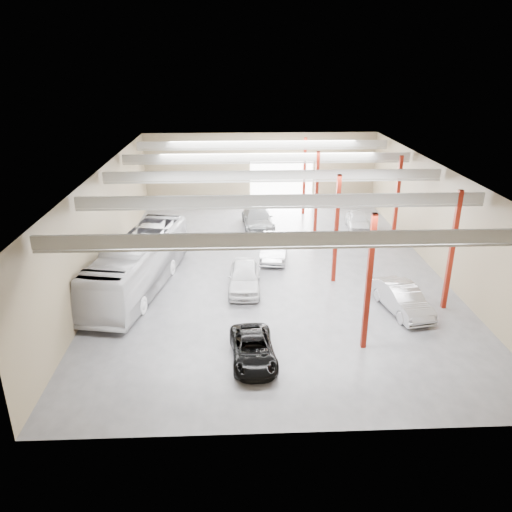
{
  "coord_description": "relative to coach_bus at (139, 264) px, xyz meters",
  "views": [
    {
      "loc": [
        -2.52,
        -31.33,
        13.55
      ],
      "look_at": [
        -1.28,
        -2.97,
        2.2
      ],
      "focal_mm": 35.0,
      "sensor_mm": 36.0,
      "label": 1
    }
  ],
  "objects": [
    {
      "name": "car_right_far",
      "position": [
        16.3,
        10.94,
        -0.95
      ],
      "size": [
        2.15,
        4.47,
        1.47
      ],
      "primitive_type": "imported",
      "rotation": [
        0.0,
        0.0,
        -0.1
      ],
      "color": "silver",
      "rests_on": "ground"
    },
    {
      "name": "car_right_near",
      "position": [
        15.39,
        -3.7,
        -0.89
      ],
      "size": [
        2.56,
        5.05,
        1.59
      ],
      "primitive_type": "imported",
      "rotation": [
        0.0,
        0.0,
        0.19
      ],
      "color": "#A5A4A9",
      "rests_on": "ground"
    },
    {
      "name": "coach_bus",
      "position": [
        0.0,
        0.0,
        0.0
      ],
      "size": [
        5.03,
        12.41,
        3.37
      ],
      "primitive_type": "imported",
      "rotation": [
        0.0,
        0.0,
        -0.19
      ],
      "color": "silver",
      "rests_on": "ground"
    },
    {
      "name": "car_row_a",
      "position": [
        6.5,
        -0.37,
        -0.85
      ],
      "size": [
        2.15,
        4.96,
        1.67
      ],
      "primitive_type": "imported",
      "rotation": [
        0.0,
        0.0,
        -0.04
      ],
      "color": "silver",
      "rests_on": "ground"
    },
    {
      "name": "car_row_b",
      "position": [
        8.78,
        4.83,
        -0.86
      ],
      "size": [
        2.44,
        5.21,
        1.65
      ],
      "primitive_type": "imported",
      "rotation": [
        0.0,
        0.0,
        -0.14
      ],
      "color": "#B1B1B6",
      "rests_on": "ground"
    },
    {
      "name": "depot_shell",
      "position": [
        8.63,
        3.11,
        3.29
      ],
      "size": [
        22.12,
        32.12,
        7.06
      ],
      "color": "#4F4E54",
      "rests_on": "ground"
    },
    {
      "name": "car_row_c",
      "position": [
        7.89,
        11.63,
        -0.82
      ],
      "size": [
        2.8,
        6.08,
        1.72
      ],
      "primitive_type": "imported",
      "rotation": [
        0.0,
        0.0,
        0.07
      ],
      "color": "slate",
      "rests_on": "ground"
    },
    {
      "name": "black_sedan",
      "position": [
        6.73,
        -8.34,
        -1.07
      ],
      "size": [
        2.32,
        4.55,
        1.23
      ],
      "primitive_type": "imported",
      "rotation": [
        0.0,
        0.0,
        0.06
      ],
      "color": "black",
      "rests_on": "ground"
    }
  ]
}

